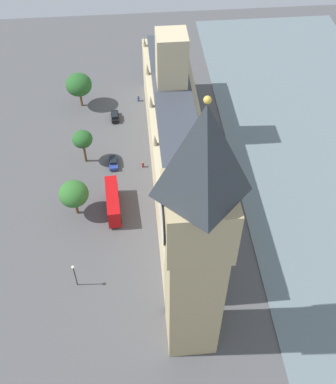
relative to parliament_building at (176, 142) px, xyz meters
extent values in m
plane|color=#4C4C4F|center=(1.99, 1.10, -8.19)|extent=(146.38, 146.38, 0.00)
cube|color=slate|center=(-34.54, 1.10, -8.06)|extent=(43.31, 131.74, 0.25)
cube|color=#CCBA8E|center=(-0.01, 1.10, -1.16)|extent=(10.56, 65.63, 14.05)
cube|color=#CCBA8E|center=(-0.01, -10.71, 5.30)|extent=(6.34, 6.34, 26.98)
cube|color=#383D47|center=(-0.01, 1.10, 6.67)|extent=(8.03, 63.01, 1.60)
cone|color=#CCBA8E|center=(4.87, -28.43, 7.01)|extent=(1.20, 1.20, 2.28)
cone|color=#CCBA8E|center=(4.87, -16.62, 7.23)|extent=(1.20, 1.20, 2.73)
cone|color=#CCBA8E|center=(4.87, -4.81, 7.20)|extent=(1.20, 1.20, 2.67)
cone|color=#CCBA8E|center=(4.87, 7.01, 7.06)|extent=(1.20, 1.20, 2.38)
cone|color=#CCBA8E|center=(4.87, 18.82, 7.07)|extent=(1.20, 1.20, 2.40)
cone|color=#CCBA8E|center=(4.87, 30.63, 6.94)|extent=(1.20, 1.20, 2.13)
cube|color=tan|center=(1.51, 39.05, 4.92)|extent=(7.68, 7.68, 26.20)
cube|color=tan|center=(1.51, 39.05, 22.59)|extent=(8.45, 8.45, 9.14)
cylinder|color=silver|center=(5.88, 39.05, 22.59)|extent=(0.25, 5.84, 5.84)
torus|color=black|center=(5.88, 39.05, 22.59)|extent=(0.24, 6.08, 6.08)
cylinder|color=silver|center=(1.51, 34.67, 22.59)|extent=(5.84, 0.25, 5.84)
torus|color=black|center=(1.51, 34.67, 22.59)|extent=(6.08, 0.24, 6.08)
pyramid|color=#2D3338|center=(1.51, 39.05, 33.39)|extent=(8.45, 8.45, 12.45)
sphere|color=gold|center=(1.51, 39.05, 40.01)|extent=(0.80, 0.80, 0.80)
cube|color=black|center=(13.17, -18.88, -7.47)|extent=(1.98, 4.37, 0.75)
cube|color=black|center=(13.16, -18.67, -6.77)|extent=(1.61, 2.47, 0.65)
cylinder|color=black|center=(14.05, -20.22, -7.85)|extent=(0.28, 0.69, 0.68)
cylinder|color=black|center=(12.40, -20.29, -7.85)|extent=(0.28, 0.69, 0.68)
cylinder|color=black|center=(13.93, -17.47, -7.85)|extent=(0.28, 0.69, 0.68)
cylinder|color=black|center=(12.29, -17.54, -7.85)|extent=(0.28, 0.69, 0.68)
cube|color=navy|center=(13.77, -2.46, -7.47)|extent=(2.00, 4.38, 0.75)
cube|color=black|center=(13.78, -2.68, -6.77)|extent=(1.64, 2.47, 0.65)
cylinder|color=black|center=(12.88, -1.11, -7.85)|extent=(0.27, 0.69, 0.68)
cylinder|color=black|center=(14.56, -1.05, -7.85)|extent=(0.27, 0.69, 0.68)
cylinder|color=black|center=(12.98, -3.87, -7.85)|extent=(0.27, 0.69, 0.68)
cylinder|color=black|center=(14.66, -3.81, -7.85)|extent=(0.27, 0.69, 0.68)
cube|color=#B20C0F|center=(13.87, 10.71, -5.54)|extent=(3.06, 10.62, 4.20)
cube|color=black|center=(13.87, 10.71, -5.45)|extent=(3.10, 10.22, 0.70)
cylinder|color=black|center=(12.52, 14.32, -7.64)|extent=(0.41, 1.12, 1.10)
cylinder|color=black|center=(14.82, 14.44, -7.64)|extent=(0.41, 1.12, 1.10)
cylinder|color=black|center=(12.92, 6.98, -7.64)|extent=(0.41, 1.12, 1.10)
cylinder|color=black|center=(15.22, 7.10, -7.64)|extent=(0.41, 1.12, 1.10)
cylinder|color=maroon|center=(7.22, -1.31, -7.53)|extent=(0.56, 0.56, 1.32)
sphere|color=beige|center=(7.22, -1.31, -6.74)|extent=(0.25, 0.25, 0.25)
cube|color=#336B60|center=(6.95, -1.22, -7.46)|extent=(0.19, 0.32, 0.24)
cylinder|color=navy|center=(7.04, -25.61, -7.50)|extent=(0.64, 0.64, 1.38)
sphere|color=#8C6647|center=(7.04, -25.61, -6.67)|extent=(0.27, 0.27, 0.27)
cube|color=#336B60|center=(6.87, -25.38, -7.43)|extent=(0.31, 0.27, 0.25)
cylinder|color=brown|center=(19.96, -4.42, -5.74)|extent=(0.56, 0.56, 4.90)
ellipsoid|color=#235623|center=(19.96, -4.42, -1.63)|extent=(4.43, 4.43, 3.76)
cylinder|color=brown|center=(21.32, 10.79, -6.41)|extent=(0.56, 0.56, 3.56)
ellipsoid|color=#2D6628|center=(21.32, 10.79, -2.41)|extent=(5.91, 5.91, 5.02)
cylinder|color=brown|center=(21.51, -25.07, -6.23)|extent=(0.56, 0.56, 3.90)
ellipsoid|color=#235623|center=(21.51, -25.07, -1.87)|extent=(6.42, 6.42, 5.46)
cylinder|color=black|center=(20.72, 27.92, -5.47)|extent=(0.18, 0.18, 5.44)
sphere|color=#F2EAC6|center=(20.72, 27.92, -2.47)|extent=(0.56, 0.56, 0.56)
camera|label=1|loc=(8.45, 74.81, 67.15)|focal=44.58mm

